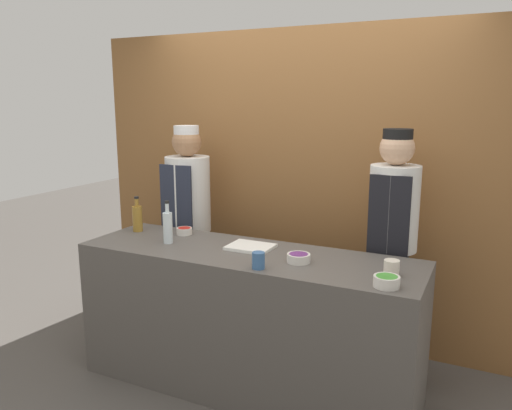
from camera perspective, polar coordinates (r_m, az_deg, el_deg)
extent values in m
plane|color=#4C4742|center=(3.55, -0.99, -19.88)|extent=(14.00, 14.00, 0.00)
cube|color=brown|center=(3.97, 5.30, 2.12)|extent=(3.57, 0.18, 2.40)
cube|color=#514C47|center=(3.33, -1.02, -13.07)|extent=(2.20, 0.66, 0.93)
cylinder|color=silver|center=(2.97, 4.89, -6.06)|extent=(0.14, 0.14, 0.05)
cylinder|color=#703384|center=(2.97, 4.90, -5.73)|extent=(0.11, 0.11, 0.02)
cylinder|color=silver|center=(3.60, -8.19, -2.97)|extent=(0.11, 0.11, 0.05)
cylinder|color=red|center=(3.60, -8.20, -2.71)|extent=(0.09, 0.09, 0.01)
cylinder|color=silver|center=(2.67, 14.70, -8.45)|extent=(0.14, 0.14, 0.06)
cylinder|color=green|center=(2.66, 14.72, -8.04)|extent=(0.11, 0.11, 0.02)
cube|color=white|center=(3.24, -0.63, -4.81)|extent=(0.28, 0.23, 0.02)
cylinder|color=silver|center=(3.39, -10.05, -2.60)|extent=(0.06, 0.06, 0.21)
cylinder|color=silver|center=(3.35, -10.13, -0.35)|extent=(0.03, 0.03, 0.06)
cylinder|color=black|center=(3.35, -10.15, 0.33)|extent=(0.03, 0.03, 0.02)
cylinder|color=olive|center=(3.74, -13.39, -1.54)|extent=(0.07, 0.07, 0.19)
cylinder|color=olive|center=(3.71, -13.48, 0.29)|extent=(0.03, 0.03, 0.06)
cylinder|color=black|center=(3.71, -13.51, 0.83)|extent=(0.03, 0.03, 0.02)
cylinder|color=silver|center=(2.84, 15.23, -6.95)|extent=(0.08, 0.08, 0.09)
cylinder|color=#386093|center=(2.85, 0.28, -6.36)|extent=(0.07, 0.07, 0.10)
cylinder|color=#28282D|center=(4.15, -7.49, -8.56)|extent=(0.25, 0.25, 0.85)
cylinder|color=silver|center=(3.96, -7.77, 1.26)|extent=(0.35, 0.35, 0.59)
cube|color=#232838|center=(3.83, -9.12, 0.51)|extent=(0.28, 0.02, 0.54)
sphere|color=#9E704C|center=(3.90, -7.93, 7.16)|extent=(0.23, 0.23, 0.23)
cylinder|color=white|center=(3.90, -7.97, 8.41)|extent=(0.19, 0.19, 0.08)
cylinder|color=#28282D|center=(3.58, 14.81, -11.86)|extent=(0.23, 0.23, 0.90)
cylinder|color=silver|center=(3.36, 15.46, -0.35)|extent=(0.32, 0.32, 0.56)
cube|color=black|center=(3.21, 14.93, -1.25)|extent=(0.26, 0.02, 0.51)
sphere|color=tan|center=(3.30, 15.83, 6.28)|extent=(0.22, 0.22, 0.22)
cylinder|color=black|center=(3.29, 15.92, 7.71)|extent=(0.19, 0.19, 0.08)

